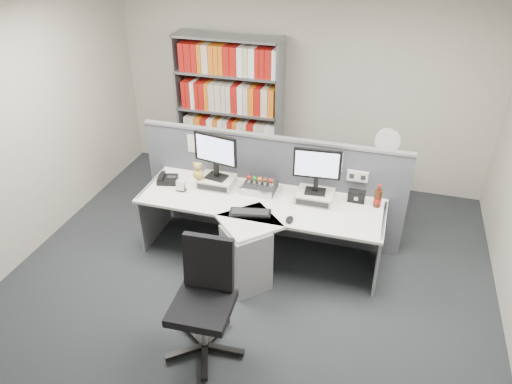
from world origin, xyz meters
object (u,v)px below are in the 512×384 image
(keyboard, at_px, (250,213))
(shelving_unit, at_px, (230,113))
(filing_cabinet, at_px, (380,191))
(desk_phone, at_px, (167,179))
(mouse, at_px, (290,219))
(speaker, at_px, (357,196))
(cola_bottle, at_px, (378,198))
(monitor_right, at_px, (317,167))
(desk_calendar, at_px, (181,187))
(desk, at_px, (255,232))
(monitor_left, at_px, (215,153))
(office_chair, at_px, (205,296))
(desk_fan, at_px, (387,143))
(desktop_pc, at_px, (260,187))

(keyboard, xyz_separation_m, shelving_unit, (-0.87, 1.90, 0.24))
(filing_cabinet, bearing_deg, desk_phone, -154.54)
(mouse, distance_m, shelving_unit, 2.32)
(speaker, bearing_deg, desk_phone, -174.67)
(speaker, bearing_deg, cola_bottle, -10.47)
(monitor_right, xyz_separation_m, desk_calendar, (-1.44, -0.22, -0.35))
(desk, height_order, desk_phone, desk_phone)
(monitor_left, bearing_deg, cola_bottle, 2.26)
(keyboard, distance_m, mouse, 0.41)
(monitor_left, height_order, office_chair, monitor_left)
(monitor_left, bearing_deg, filing_cabinet, 30.14)
(desk, bearing_deg, desk_phone, 165.05)
(keyboard, height_order, shelving_unit, shelving_unit)
(desk, relative_size, desk_fan, 5.23)
(desk, height_order, filing_cabinet, desk)
(cola_bottle, bearing_deg, office_chair, -128.94)
(monitor_left, height_order, desktop_pc, monitor_left)
(shelving_unit, bearing_deg, desk_phone, -97.88)
(monitor_left, distance_m, shelving_unit, 1.51)
(filing_cabinet, bearing_deg, office_chair, -117.09)
(mouse, bearing_deg, keyboard, 177.67)
(desk_fan, bearing_deg, office_chair, -117.09)
(shelving_unit, xyz_separation_m, filing_cabinet, (2.10, -0.45, -0.63))
(speaker, bearing_deg, shelving_unit, 144.08)
(desktop_pc, bearing_deg, keyboard, -86.13)
(desk, distance_m, shelving_unit, 2.12)
(desk_calendar, bearing_deg, desktop_pc, 16.87)
(desk, height_order, shelving_unit, shelving_unit)
(monitor_left, bearing_deg, office_chair, -73.61)
(desk_calendar, relative_size, filing_cabinet, 0.17)
(desk, relative_size, shelving_unit, 1.30)
(desk_phone, bearing_deg, cola_bottle, 3.84)
(monitor_right, distance_m, mouse, 0.61)
(monitor_left, bearing_deg, desk_phone, -171.35)
(cola_bottle, relative_size, desk_fan, 0.52)
(mouse, distance_m, desk_fan, 1.70)
(mouse, height_order, office_chair, office_chair)
(desk_phone, height_order, filing_cabinet, desk_phone)
(monitor_left, bearing_deg, desk_fan, 30.13)
(monitor_left, relative_size, monitor_right, 1.03)
(monitor_left, xyz_separation_m, cola_bottle, (1.74, 0.07, -0.31))
(mouse, bearing_deg, monitor_right, 69.99)
(shelving_unit, xyz_separation_m, desk_fan, (2.10, -0.45, 0.04))
(monitor_left, relative_size, desk_calendar, 4.24)
(filing_cabinet, relative_size, desk_fan, 1.41)
(desk_phone, distance_m, desk_calendar, 0.26)
(monitor_left, distance_m, mouse, 1.11)
(monitor_left, height_order, mouse, monitor_left)
(filing_cabinet, height_order, desk_fan, desk_fan)
(monitor_right, distance_m, desk_fan, 1.21)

